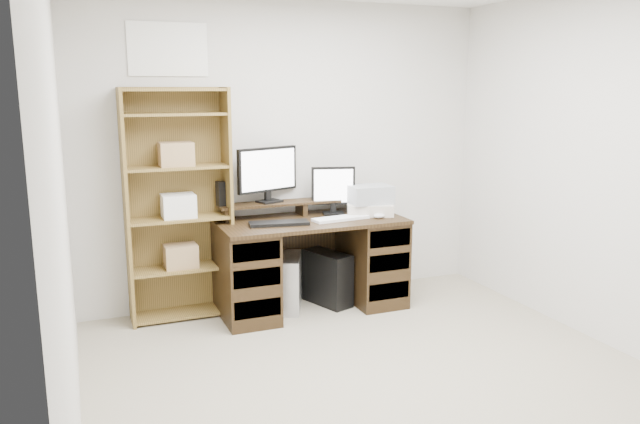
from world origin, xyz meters
TOP-DOWN VIEW (x-y plane):
  - room at (-0.00, 0.00)m, footprint 3.54×4.04m
  - desk at (0.06, 1.64)m, footprint 1.50×0.70m
  - riser_shelf at (0.06, 1.85)m, footprint 1.40×0.22m
  - monitor_wide at (-0.22, 1.88)m, footprint 0.55×0.23m
  - monitor_small at (0.32, 1.77)m, footprint 0.36×0.17m
  - speaker at (-0.60, 1.87)m, footprint 0.09×0.09m
  - keyboard_black at (-0.24, 1.54)m, footprint 0.48×0.23m
  - keyboard_white at (0.28, 1.54)m, footprint 0.48×0.20m
  - mouse at (0.60, 1.48)m, footprint 0.10×0.07m
  - printer at (0.60, 1.65)m, footprint 0.46×0.40m
  - basket at (0.60, 1.65)m, footprint 0.36×0.26m
  - tower_silver at (-0.11, 1.69)m, footprint 0.36×0.49m
  - tower_black at (0.23, 1.68)m, footprint 0.33×0.48m
  - bookshelf at (-0.95, 1.86)m, footprint 0.80×0.30m

SIDE VIEW (x-z plane):
  - tower_black at x=0.23m, z-range 0.00..0.45m
  - tower_silver at x=-0.11m, z-range 0.00..0.45m
  - desk at x=0.06m, z-range 0.01..0.76m
  - keyboard_white at x=0.28m, z-range 0.75..0.77m
  - keyboard_black at x=-0.24m, z-range 0.75..0.78m
  - mouse at x=0.60m, z-range 0.75..0.79m
  - printer at x=0.60m, z-range 0.75..0.84m
  - riser_shelf at x=0.06m, z-range 0.78..0.90m
  - bookshelf at x=-0.95m, z-range 0.02..1.82m
  - basket at x=0.60m, z-range 0.84..0.99m
  - monitor_small at x=0.32m, z-range 0.77..1.17m
  - speaker at x=-0.60m, z-range 0.87..1.07m
  - monitor_wide at x=-0.22m, z-range 0.90..1.35m
  - room at x=0.00m, z-range -0.02..2.52m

